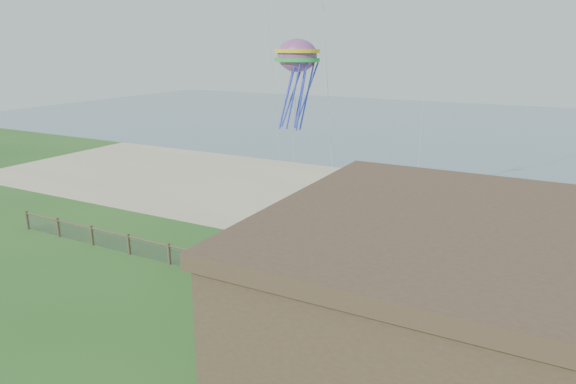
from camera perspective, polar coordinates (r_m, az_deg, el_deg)
name	(u,v)px	position (r m, az deg, el deg)	size (l,w,h in m)	color
ground	(186,347)	(21.80, -11.29, -16.58)	(160.00, 160.00, 0.00)	#24541D
sand_beach	(371,204)	(39.64, 9.19, -1.30)	(72.00, 20.00, 0.02)	tan
ocean	(470,127)	(81.65, 19.58, 6.85)	(160.00, 68.00, 0.02)	slate
chainlink_fence	(263,277)	(25.80, -2.81, -9.46)	(36.20, 0.20, 1.25)	#4C3E2A
motel	(564,384)	(15.27, 28.36, -18.26)	(15.00, 10.00, 7.00)	#4A3627
motel_deck	(554,369)	(22.08, 27.45, -17.02)	(15.00, 2.00, 0.50)	brown
picnic_table	(287,296)	(24.24, -0.16, -11.53)	(2.03, 1.54, 0.86)	brown
octopus_kite	(297,82)	(33.82, 1.00, 12.16)	(3.09, 2.18, 6.36)	#FF3028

